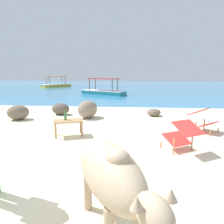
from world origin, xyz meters
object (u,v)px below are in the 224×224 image
Objects in this scene: cow at (111,173)px; boat_yellow at (56,85)px; deck_chair_far at (202,119)px; low_bench_table at (68,123)px; boat_teal at (103,91)px; bottle at (65,116)px; deck_chair_near at (182,134)px.

boat_yellow is (-8.95, 22.83, -0.41)m from cow.
deck_chair_far is 0.26× the size of boat_yellow.
low_bench_table is 0.23× the size of boat_teal.
cow is at bearing -119.90° from boat_yellow.
low_bench_table is at bearing -59.88° from boat_teal.
bottle is at bearing -60.33° from boat_teal.
deck_chair_far is at bearing -8.35° from low_bench_table.
boat_teal is at bearing 156.21° from deck_chair_far.
deck_chair_far is (3.82, 0.73, -0.17)m from bottle.
deck_chair_near is at bearing -76.62° from deck_chair_far.
boat_yellow is (-7.39, 19.49, -0.31)m from bottle.
cow is 3.63m from low_bench_table.
low_bench_table is at bearing 177.74° from cow.
deck_chair_near is at bearing -114.61° from boat_yellow.
deck_chair_near and deck_chair_far have the same top height.
low_bench_table is 11.03m from boat_teal.
bottle is at bearing 41.64° from deck_chair_near.
boat_teal is at bearing 161.65° from cow.
boat_yellow is (-11.21, 18.76, -0.13)m from deck_chair_far.
deck_chair_far is at bearing -40.03° from boat_teal.
deck_chair_far is 0.24× the size of boat_teal.
boat_teal is at bearing 92.28° from bottle.
bottle reaches higher than deck_chair_near.
deck_chair_near is (2.87, -0.90, -0.17)m from bottle.
low_bench_table is 0.21m from bottle.
cow reaches higher than low_bench_table.
boat_yellow reaches higher than bottle.
boat_teal and boat_yellow have the same top height.
cow is at bearing 120.93° from deck_chair_near.
low_bench_table is 3.81m from deck_chair_far.
low_bench_table is 20.91m from boat_yellow.
boat_yellow reaches higher than low_bench_table.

